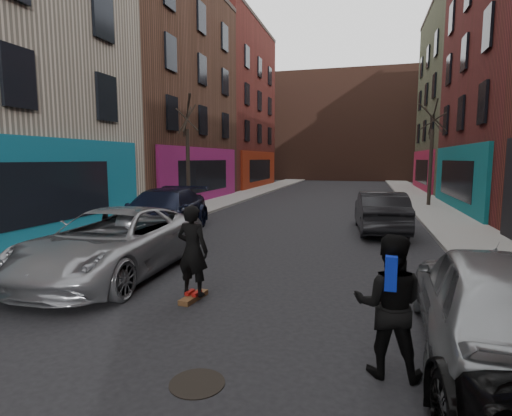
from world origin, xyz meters
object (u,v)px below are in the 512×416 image
Objects in this scene: parked_left_end at (163,212)px; manhole at (197,383)px; parked_right_far at (496,302)px; skateboarder at (193,250)px; tree_right_far at (432,146)px; skateboard at (194,297)px; pedestrian at (389,305)px; tree_left_far at (188,147)px; parked_left_far at (114,242)px; parked_right_end at (380,212)px.

manhole is at bearing -66.60° from parked_left_end.
parked_right_far is 6.98× the size of manhole.
parked_left_end is at bearing -50.05° from skateboarder.
skateboarder is (3.97, -6.11, 0.17)m from parked_left_end.
tree_right_far reaches higher than skateboard.
skateboarder is 3.20m from manhole.
pedestrian is 2.63m from manhole.
parked_right_far reaches higher than skateboard.
tree_left_far is 16.91m from parked_right_far.
tree_left_far is 1.33× the size of parked_right_far.
tree_right_far is 19.37m from parked_left_far.
tree_right_far reaches higher than parked_left_far.
parked_right_end reaches higher than manhole.
tree_right_far reaches higher than manhole.
parked_left_end is 1.22× the size of parked_right_end.
parked_left_end is 11.53m from parked_right_far.
tree_right_far is 3.75× the size of skateboarder.
tree_left_far reaches higher than manhole.
skateboard is (3.97, -6.11, -0.79)m from parked_left_end.
tree_right_far is 20.14m from pedestrian.
tree_right_far is 16.17m from parked_left_end.
parked_right_end is at bearing -17.85° from tree_left_far.
manhole is at bearing -64.82° from tree_left_far.
parked_right_end is 9.60m from skateboarder.
tree_left_far is 16.47m from manhole.
parked_left_end is 3.11× the size of pedestrian.
skateboard is at bearing -25.62° from pedestrian.
tree_left_far is at bearing 115.18° from manhole.
parked_left_far is 3.09× the size of pedestrian.
parked_right_end is at bearing 48.22° from parked_left_far.
manhole is (-2.29, -0.89, -0.93)m from pedestrian.
parked_left_end is at bearing 14.23° from parked_right_end.
parked_right_end is 11.86m from manhole.
manhole is (1.29, -2.76, -1.00)m from skateboarder.
parked_left_end is 8.26× the size of manhole.
skateboard is at bearing -0.00° from skateboarder.
parked_left_end is at bearing -74.39° from tree_left_far.
parked_left_far is (3.00, -10.71, -2.58)m from tree_left_far.
skateboard is 4.14m from pedestrian.
tree_left_far is 16.66m from pedestrian.
tree_left_far reaches higher than parked_right_end.
skateboarder is at bearing -8.50° from parked_right_far.
parked_left_far is 2.90m from skateboard.
skateboarder reaches higher than parked_right_far.
parked_right_far reaches higher than parked_left_far.
parked_right_far is 9.97m from parked_right_end.
parked_right_end is 2.55× the size of pedestrian.
skateboard is 3.04m from manhole.
tree_right_far is 3.66× the size of pedestrian.
manhole is at bearing -58.09° from skateboard.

